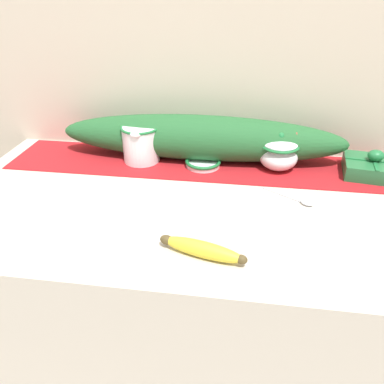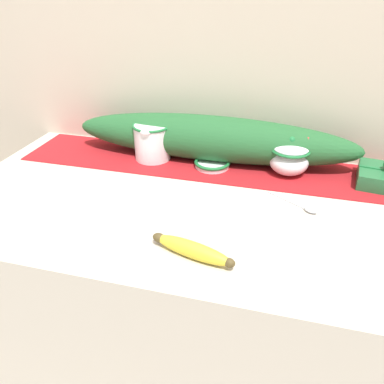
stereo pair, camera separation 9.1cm
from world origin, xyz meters
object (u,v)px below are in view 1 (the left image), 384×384
(banana, at_px, (202,249))
(spoon, at_px, (303,201))
(small_dish, at_px, (203,163))
(cream_pitcher, at_px, (141,142))
(sugar_bowl, at_px, (279,153))
(gift_box, at_px, (373,167))

(banana, xyz_separation_m, spoon, (0.23, 0.24, -0.01))
(small_dish, relative_size, spoon, 0.81)
(cream_pitcher, height_order, sugar_bowl, cream_pitcher)
(cream_pitcher, xyz_separation_m, banana, (0.24, -0.43, -0.05))
(small_dish, xyz_separation_m, gift_box, (0.49, 0.01, 0.01))
(cream_pitcher, height_order, spoon, cream_pitcher)
(sugar_bowl, distance_m, spoon, 0.20)
(small_dish, height_order, spoon, small_dish)
(banana, bearing_deg, spoon, 46.53)
(cream_pitcher, height_order, gift_box, cream_pitcher)
(cream_pitcher, xyz_separation_m, spoon, (0.47, -0.19, -0.06))
(banana, bearing_deg, gift_box, 43.84)
(banana, distance_m, spoon, 0.34)
(sugar_bowl, xyz_separation_m, small_dish, (-0.22, -0.01, -0.04))
(banana, bearing_deg, small_dish, 96.26)
(small_dish, height_order, gift_box, gift_box)
(cream_pitcher, relative_size, gift_box, 0.78)
(cream_pitcher, relative_size, spoon, 1.02)
(cream_pitcher, distance_m, gift_box, 0.69)
(sugar_bowl, xyz_separation_m, gift_box, (0.27, -0.00, -0.03))
(gift_box, bearing_deg, spoon, -139.35)
(cream_pitcher, bearing_deg, small_dish, -4.23)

